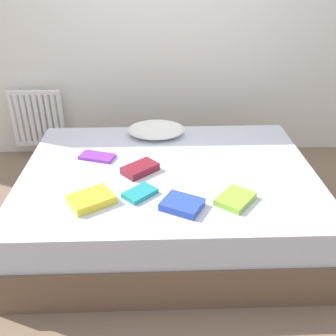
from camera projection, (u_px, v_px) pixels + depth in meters
ground_plane at (168, 228)px, 2.82m from camera, size 8.00×8.00×0.00m
back_wall at (163, 3)px, 3.31m from camera, size 6.00×0.10×2.80m
bed at (168, 200)px, 2.70m from camera, size 2.00×1.50×0.50m
radiator at (37, 119)px, 3.63m from camera, size 0.50×0.04×0.55m
pillow at (156, 130)px, 3.02m from camera, size 0.45×0.33×0.11m
textbook_purple at (97, 157)px, 2.71m from camera, size 0.27×0.20×0.02m
textbook_lime at (235, 199)px, 2.23m from camera, size 0.27×0.28×0.04m
textbook_blue at (182, 205)px, 2.17m from camera, size 0.28×0.26×0.04m
textbook_teal at (140, 193)px, 2.28m from camera, size 0.23×0.22×0.03m
textbook_maroon at (140, 169)px, 2.53m from camera, size 0.27×0.26×0.05m
textbook_yellow at (91, 199)px, 2.21m from camera, size 0.31×0.29×0.05m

